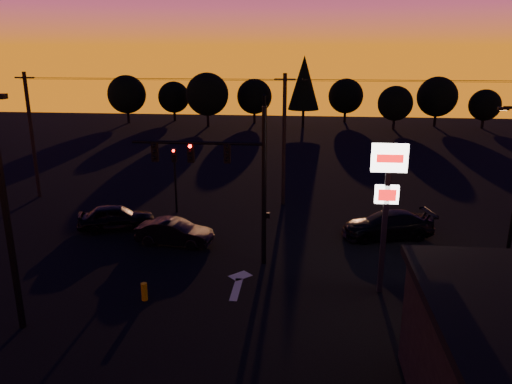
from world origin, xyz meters
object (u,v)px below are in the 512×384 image
Objects in this scene: pylon_sign at (387,187)px; suv_parked at (486,328)px; car_right at (388,225)px; car_mid at (175,232)px; parking_lot_light at (4,200)px; bollard at (144,292)px; traffic_signal_mast at (232,169)px; car_left at (116,217)px; secondary_signal at (175,171)px.

suv_parked is at bearing -50.05° from pylon_sign.
car_mid is at bearing -92.42° from car_right.
parking_lot_light is 1.77× the size of suv_parked.
car_mid is at bearing 151.74° from suv_parked.
suv_parked is at bearing -8.58° from bollard.
pylon_sign is (7.10, -2.49, -0.02)m from traffic_signal_mast.
pylon_sign reaches higher than car_left.
secondary_signal is 15.75m from pylon_sign.
traffic_signal_mast is at bearing -134.66° from car_left.
car_mid is (-3.59, 2.05, -4.23)m from traffic_signal_mast.
car_right reaches higher than bollard.
suv_parked is at bearing -113.85° from car_mid.
traffic_signal_mast is 10.19m from parking_lot_light.
traffic_signal_mast is 5.92m from car_mid.
bollard is 9.53m from car_left.
secondary_signal is 0.84× the size of suv_parked.
suv_parked is (1.98, -10.77, -0.05)m from car_right.
parking_lot_light is at bearing 164.55° from car_mid.
traffic_signal_mast reaches higher than car_mid.
pylon_sign reaches higher than suv_parked.
parking_lot_light is 6.90m from bollard.
car_mid is at bearing 92.88° from bollard.
pylon_sign is 12.35m from car_mid.
traffic_signal_mast is 0.94× the size of parking_lot_light.
parking_lot_light is 18.38m from suv_parked.
bollard is at bearing -169.71° from pylon_sign.
parking_lot_light is at bearing -99.79° from secondary_signal.
traffic_signal_mast is 1.66× the size of suv_parked.
traffic_signal_mast is 2.01× the size of car_mid.
parking_lot_light reaches higher than car_mid.
traffic_signal_mast is 10.64× the size of bollard.
car_right is at bearing -71.88° from car_mid.
suv_parked is (13.67, -2.06, 0.32)m from bollard.
pylon_sign is 8.09m from car_right.
secondary_signal is 0.64× the size of pylon_sign.
pylon_sign is at bearing -105.65° from car_mid.
car_mid is (-10.69, 4.55, -4.21)m from pylon_sign.
secondary_signal is 5.39× the size of bollard.
bollard is (1.64, -11.87, -2.46)m from secondary_signal.
car_right is (12.02, 2.27, 0.06)m from car_mid.
suv_parked is (13.99, -8.49, 0.02)m from car_mid.
traffic_signal_mast is 1.62× the size of car_right.
traffic_signal_mast reaches higher than secondary_signal.
car_mid is (3.81, 9.05, -4.57)m from parking_lot_light.
pylon_sign is 1.29× the size of car_right.
traffic_signal_mast reaches higher than bollard.
car_mid is (-0.32, 6.43, 0.30)m from bollard.
parking_lot_light is 1.34× the size of pylon_sign.
car_left is 4.58m from car_mid.
car_right is at bearing 35.57° from parking_lot_light.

